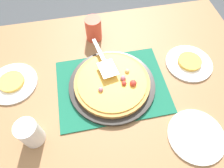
{
  "coord_description": "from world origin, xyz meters",
  "views": [
    {
      "loc": [
        0.09,
        0.46,
        1.53
      ],
      "look_at": [
        0.0,
        0.0,
        0.77
      ],
      "focal_mm": 32.56,
      "sensor_mm": 36.0,
      "label": 1
    }
  ],
  "objects": [
    {
      "name": "dining_table",
      "position": [
        0.0,
        0.0,
        0.64
      ],
      "size": [
        1.4,
        1.0,
        0.75
      ],
      "color": "olive",
      "rests_on": "ground_plane"
    },
    {
      "name": "plate_near_left",
      "position": [
        0.44,
        -0.1,
        0.76
      ],
      "size": [
        0.22,
        0.22,
        0.01
      ],
      "primitive_type": "cylinder",
      "color": "white",
      "rests_on": "dining_table"
    },
    {
      "name": "pizza_pan",
      "position": [
        0.0,
        0.0,
        0.76
      ],
      "size": [
        0.38,
        0.38,
        0.01
      ],
      "primitive_type": "cylinder",
      "color": "black",
      "rests_on": "placemat"
    },
    {
      "name": "cup_far",
      "position": [
        0.03,
        -0.31,
        0.81
      ],
      "size": [
        0.08,
        0.08,
        0.12
      ],
      "primitive_type": "cylinder",
      "color": "#E04C38",
      "rests_on": "dining_table"
    },
    {
      "name": "ground_plane",
      "position": [
        0.0,
        0.0,
        0.0
      ],
      "size": [
        8.0,
        8.0,
        0.0
      ],
      "primitive_type": "plane",
      "color": "#3D4247"
    },
    {
      "name": "plate_side",
      "position": [
        -0.27,
        0.29,
        0.76
      ],
      "size": [
        0.22,
        0.22,
        0.01
      ],
      "primitive_type": "cylinder",
      "color": "white",
      "rests_on": "dining_table"
    },
    {
      "name": "plate_far_right",
      "position": [
        -0.39,
        -0.05,
        0.76
      ],
      "size": [
        0.22,
        0.22,
        0.01
      ],
      "primitive_type": "cylinder",
      "color": "white",
      "rests_on": "dining_table"
    },
    {
      "name": "placemat",
      "position": [
        0.0,
        0.0,
        0.75
      ],
      "size": [
        0.48,
        0.36,
        0.01
      ],
      "primitive_type": "cube",
      "color": "#145B42",
      "rests_on": "dining_table"
    },
    {
      "name": "served_slice_left",
      "position": [
        0.44,
        -0.1,
        0.77
      ],
      "size": [
        0.11,
        0.11,
        0.02
      ],
      "primitive_type": "cylinder",
      "color": "#EAB747",
      "rests_on": "plate_near_left"
    },
    {
      "name": "pizza",
      "position": [
        -0.0,
        0.0,
        0.78
      ],
      "size": [
        0.33,
        0.33,
        0.05
      ],
      "color": "#B78442",
      "rests_on": "pizza_pan"
    },
    {
      "name": "cup_near",
      "position": [
        0.34,
        0.17,
        0.81
      ],
      "size": [
        0.08,
        0.08,
        0.12
      ],
      "primitive_type": "cylinder",
      "color": "white",
      "rests_on": "dining_table"
    },
    {
      "name": "served_slice_right",
      "position": [
        -0.39,
        -0.05,
        0.77
      ],
      "size": [
        0.11,
        0.11,
        0.02
      ],
      "primitive_type": "cylinder",
      "color": "gold",
      "rests_on": "plate_far_right"
    },
    {
      "name": "pizza_server",
      "position": [
        0.02,
        -0.1,
        0.82
      ],
      "size": [
        0.09,
        0.23,
        0.01
      ],
      "color": "silver",
      "rests_on": "pizza"
    }
  ]
}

